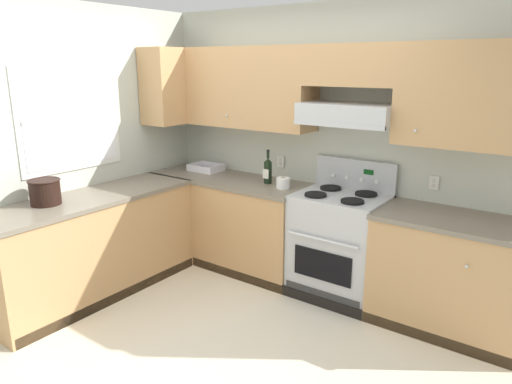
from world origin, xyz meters
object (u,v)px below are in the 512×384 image
(bucket, at_px, (45,191))
(wine_bottle, at_px, (268,170))
(paper_towel_roll, at_px, (283,183))
(bowl, at_px, (206,169))
(stove, at_px, (339,244))

(bucket, bearing_deg, wine_bottle, 57.02)
(wine_bottle, relative_size, paper_towel_roll, 2.63)
(wine_bottle, distance_m, paper_towel_roll, 0.25)
(wine_bottle, height_order, paper_towel_roll, wine_bottle)
(wine_bottle, xyz_separation_m, bowl, (-0.85, 0.06, -0.11))
(wine_bottle, height_order, bucket, wine_bottle)
(bowl, bearing_deg, stove, -3.67)
(bucket, relative_size, paper_towel_roll, 2.06)
(stove, relative_size, bucket, 4.72)
(bucket, xyz_separation_m, paper_towel_roll, (1.29, 1.57, -0.06))
(wine_bottle, bearing_deg, paper_towel_roll, -18.61)
(wine_bottle, height_order, bowl, wine_bottle)
(stove, height_order, wine_bottle, wine_bottle)
(bowl, bearing_deg, paper_towel_roll, -7.32)
(stove, bearing_deg, paper_towel_roll, -176.76)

